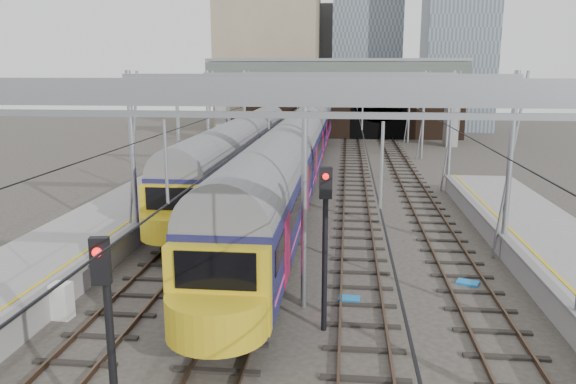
# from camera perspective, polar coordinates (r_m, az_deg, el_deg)

# --- Properties ---
(ground) EXTENTS (160.00, 160.00, 0.00)m
(ground) POSITION_cam_1_polar(r_m,az_deg,el_deg) (18.01, 1.08, -14.07)
(ground) COLOR #38332D
(ground) RESTS_ON ground
(platform_left) EXTENTS (4.32, 55.00, 1.12)m
(platform_left) POSITION_cam_1_polar(r_m,az_deg,el_deg) (23.11, -24.61, -7.67)
(platform_left) COLOR gray
(platform_left) RESTS_ON ground
(tracks) EXTENTS (14.40, 80.00, 0.22)m
(tracks) POSITION_cam_1_polar(r_m,az_deg,el_deg) (32.12, 3.39, -2.13)
(tracks) COLOR #4C3828
(tracks) RESTS_ON ground
(overhead_line) EXTENTS (16.80, 80.00, 8.00)m
(overhead_line) POSITION_cam_1_polar(r_m,az_deg,el_deg) (37.63, 3.99, 10.06)
(overhead_line) COLOR gray
(overhead_line) RESTS_ON ground
(retaining_wall) EXTENTS (28.00, 2.75, 9.00)m
(retaining_wall) POSITION_cam_1_polar(r_m,az_deg,el_deg) (68.12, 6.11, 9.10)
(retaining_wall) COLOR #301F15
(retaining_wall) RESTS_ON ground
(overbridge) EXTENTS (28.00, 3.00, 9.25)m
(overbridge) POSITION_cam_1_polar(r_m,az_deg,el_deg) (62.11, 4.85, 11.54)
(overbridge) COLOR gray
(overbridge) RESTS_ON ground
(city_skyline) EXTENTS (37.50, 27.50, 60.00)m
(city_skyline) POSITION_cam_1_polar(r_m,az_deg,el_deg) (87.06, 7.24, 18.15)
(city_skyline) COLOR tan
(city_skyline) RESTS_ON ground
(train_main) EXTENTS (2.97, 68.72, 5.06)m
(train_main) POSITION_cam_1_polar(r_m,az_deg,el_deg) (48.48, 2.00, 5.85)
(train_main) COLOR black
(train_main) RESTS_ON ground
(train_second) EXTENTS (2.77, 32.00, 4.77)m
(train_second) POSITION_cam_1_polar(r_m,az_deg,el_deg) (39.42, -4.83, 4.15)
(train_second) COLOR black
(train_second) RESTS_ON ground
(signal_near_left) EXTENTS (0.38, 0.47, 4.99)m
(signal_near_left) POSITION_cam_1_polar(r_m,az_deg,el_deg) (11.60, -17.80, -13.05)
(signal_near_left) COLOR black
(signal_near_left) RESTS_ON ground
(signal_near_centre) EXTENTS (0.40, 0.48, 5.23)m
(signal_near_centre) POSITION_cam_1_polar(r_m,az_deg,el_deg) (16.97, 3.79, -3.92)
(signal_near_centre) COLOR black
(signal_near_centre) RESTS_ON ground
(relay_cabinet) EXTENTS (0.65, 0.56, 1.22)m
(relay_cabinet) POSITION_cam_1_polar(r_m,az_deg,el_deg) (20.10, -21.99, -10.21)
(relay_cabinet) COLOR silver
(relay_cabinet) RESTS_ON ground
(equip_cover_b) EXTENTS (0.80, 0.60, 0.09)m
(equip_cover_b) POSITION_cam_1_polar(r_m,az_deg,el_deg) (20.41, 6.24, -10.73)
(equip_cover_b) COLOR #1973C0
(equip_cover_b) RESTS_ON ground
(equip_cover_c) EXTENTS (0.95, 0.83, 0.09)m
(equip_cover_c) POSITION_cam_1_polar(r_m,az_deg,el_deg) (22.77, 17.80, -8.77)
(equip_cover_c) COLOR #1973C0
(equip_cover_c) RESTS_ON ground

